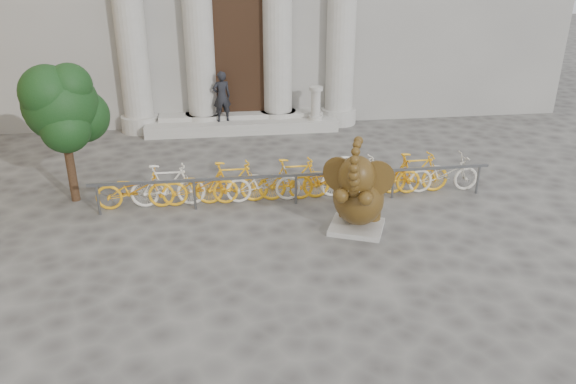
{
  "coord_description": "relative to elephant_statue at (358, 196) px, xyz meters",
  "views": [
    {
      "loc": [
        -0.85,
        -7.83,
        5.36
      ],
      "look_at": [
        0.45,
        1.84,
        1.1
      ],
      "focal_mm": 35.0,
      "sensor_mm": 36.0,
      "label": 1
    }
  ],
  "objects": [
    {
      "name": "pedestrian",
      "position": [
        -2.52,
        7.13,
        0.37
      ],
      "size": [
        0.64,
        0.5,
        1.56
      ],
      "primitive_type": "imported",
      "rotation": [
        0.0,
        0.0,
        3.38
      ],
      "color": "black",
      "rests_on": "entrance_steps"
    },
    {
      "name": "entrance_steps",
      "position": [
        -1.92,
        7.2,
        -0.59
      ],
      "size": [
        6.0,
        1.2,
        0.36
      ],
      "primitive_type": "cube",
      "color": "#A8A59E",
      "rests_on": "ground"
    },
    {
      "name": "elephant_statue",
      "position": [
        0.0,
        0.0,
        0.0
      ],
      "size": [
        1.44,
        1.68,
        2.12
      ],
      "rotation": [
        0.0,
        0.0,
        -0.41
      ],
      "color": "#A8A59E",
      "rests_on": "ground"
    },
    {
      "name": "balustrade_post",
      "position": [
        0.39,
        6.9,
        0.07
      ],
      "size": [
        0.43,
        0.43,
        1.04
      ],
      "color": "#A8A59E",
      "rests_on": "entrance_steps"
    },
    {
      "name": "ground",
      "position": [
        -1.92,
        -2.2,
        -0.77
      ],
      "size": [
        80.0,
        80.0,
        0.0
      ],
      "primitive_type": "plane",
      "color": "#474442",
      "rests_on": "ground"
    },
    {
      "name": "tree",
      "position": [
        -6.02,
        2.31,
        1.43
      ],
      "size": [
        1.82,
        1.66,
        3.16
      ],
      "color": "#332114",
      "rests_on": "ground"
    },
    {
      "name": "bike_rack",
      "position": [
        -1.04,
        1.71,
        -0.27
      ],
      "size": [
        9.05,
        0.53,
        1.0
      ],
      "color": "slate",
      "rests_on": "ground"
    }
  ]
}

